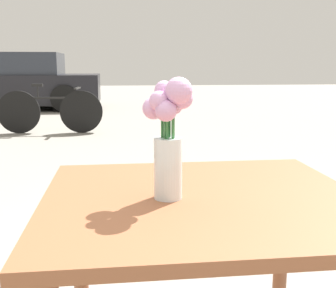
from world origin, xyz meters
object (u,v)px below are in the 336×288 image
(table_front, at_px, (202,233))
(bicycle, at_px, (50,111))
(flower_vase, at_px, (169,138))
(parked_car, at_px, (15,83))

(table_front, bearing_deg, bicycle, 103.30)
(flower_vase, xyz_separation_m, bicycle, (-1.21, 5.52, -0.52))
(bicycle, bearing_deg, flower_vase, -77.67)
(table_front, xyz_separation_m, flower_vase, (-0.09, -0.02, 0.27))
(table_front, bearing_deg, flower_vase, -168.21)
(table_front, xyz_separation_m, bicycle, (-1.30, 5.50, -0.25))
(bicycle, height_order, parked_car, parked_car)
(flower_vase, bearing_deg, bicycle, 102.33)
(table_front, height_order, parked_car, parked_car)
(parked_car, bearing_deg, flower_vase, -74.35)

